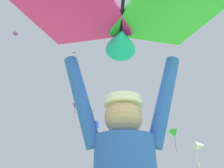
# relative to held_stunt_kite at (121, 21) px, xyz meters

# --- Properties ---
(held_stunt_kite) EXTENTS (1.74, 0.93, 0.40)m
(held_stunt_kite) POSITION_rel_held_stunt_kite_xyz_m (0.00, 0.00, 0.00)
(held_stunt_kite) COLOR black
(distant_kite_yellow_high_right) EXTENTS (1.43, 1.50, 2.40)m
(distant_kite_yellow_high_right) POSITION_rel_held_stunt_kite_xyz_m (-0.52, 16.99, 15.32)
(distant_kite_yellow_high_right) COLOR yellow
(distant_kite_green_low_left) EXTENTS (1.55, 1.58, 2.58)m
(distant_kite_green_low_left) POSITION_rel_held_stunt_kite_xyz_m (7.94, 21.14, 3.63)
(distant_kite_green_low_left) COLOR green
(distant_kite_black_mid_right) EXTENTS (0.63, 0.63, 0.43)m
(distant_kite_black_mid_right) POSITION_rel_held_stunt_kite_xyz_m (-5.97, 25.31, 18.41)
(distant_kite_black_mid_right) COLOR black
(distant_kite_purple_high_left) EXTENTS (1.58, 1.52, 2.74)m
(distant_kite_purple_high_left) POSITION_rel_held_stunt_kite_xyz_m (-5.82, 30.38, 10.36)
(distant_kite_purple_high_left) COLOR purple
(distant_kite_purple_low_right) EXTENTS (0.49, 0.49, 0.17)m
(distant_kite_purple_low_right) POSITION_rel_held_stunt_kite_xyz_m (-10.35, 14.98, 13.20)
(distant_kite_purple_low_right) COLOR purple
(distant_kite_blue_mid_left) EXTENTS (1.08, 1.08, 1.30)m
(distant_kite_blue_mid_left) POSITION_rel_held_stunt_kite_xyz_m (-1.73, 26.55, 6.07)
(distant_kite_blue_mid_left) COLOR blue
(distant_kite_red_overhead_distant) EXTENTS (0.99, 0.97, 1.72)m
(distant_kite_red_overhead_distant) POSITION_rel_held_stunt_kite_xyz_m (1.47, 13.83, 3.54)
(distant_kite_red_overhead_distant) COLOR red
(marker_flag) EXTENTS (0.30, 0.24, 2.09)m
(marker_flag) POSITION_rel_held_stunt_kite_xyz_m (2.50, 4.31, -0.41)
(marker_flag) COLOR silver
(marker_flag) RESTS_ON ground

